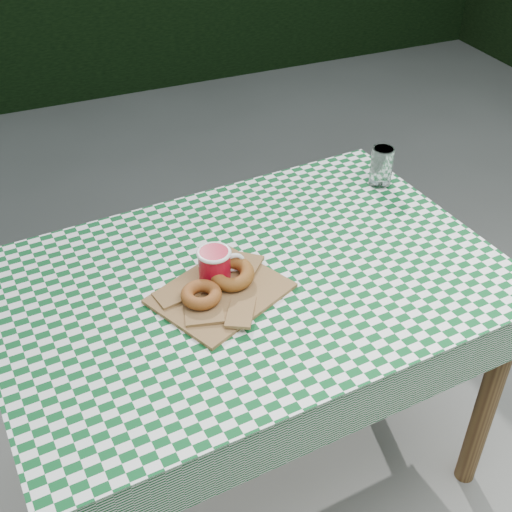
{
  "coord_description": "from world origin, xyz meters",
  "views": [
    {
      "loc": [
        -0.65,
        -1.3,
        1.8
      ],
      "look_at": [
        -0.13,
        -0.07,
        0.79
      ],
      "focal_mm": 46.46,
      "sensor_mm": 36.0,
      "label": 1
    }
  ],
  "objects": [
    {
      "name": "ground",
      "position": [
        0.0,
        0.0,
        0.0
      ],
      "size": [
        60.0,
        60.0,
        0.0
      ],
      "primitive_type": "plane",
      "color": "#595954",
      "rests_on": "ground"
    },
    {
      "name": "table",
      "position": [
        -0.16,
        -0.11,
        0.38
      ],
      "size": [
        1.32,
        0.93,
        0.75
      ],
      "primitive_type": "cube",
      "rotation": [
        0.0,
        0.0,
        0.08
      ],
      "color": "#54331C",
      "rests_on": "ground"
    },
    {
      "name": "tablecloth",
      "position": [
        -0.16,
        -0.11,
        0.75
      ],
      "size": [
        1.34,
        0.96,
        0.01
      ],
      "primitive_type": "cube",
      "rotation": [
        0.0,
        0.0,
        0.08
      ],
      "color": "#0B4A1F",
      "rests_on": "table"
    },
    {
      "name": "paper_bag",
      "position": [
        -0.25,
        -0.14,
        0.76
      ],
      "size": [
        0.37,
        0.34,
        0.02
      ],
      "primitive_type": "cube",
      "rotation": [
        0.0,
        0.0,
        0.44
      ],
      "color": "olive",
      "rests_on": "tablecloth"
    },
    {
      "name": "bagel_front",
      "position": [
        -0.3,
        -0.16,
        0.79
      ],
      "size": [
        0.12,
        0.12,
        0.03
      ],
      "primitive_type": "torus",
      "rotation": [
        0.0,
        0.0,
        0.27
      ],
      "color": "brown",
      "rests_on": "paper_bag"
    },
    {
      "name": "bagel_back",
      "position": [
        -0.21,
        -0.11,
        0.79
      ],
      "size": [
        0.14,
        0.14,
        0.03
      ],
      "primitive_type": "torus",
      "rotation": [
        0.0,
        0.0,
        -0.35
      ],
      "color": "brown",
      "rests_on": "paper_bag"
    },
    {
      "name": "coffee_mug",
      "position": [
        -0.24,
        -0.08,
        0.8
      ],
      "size": [
        0.18,
        0.18,
        0.09
      ],
      "primitive_type": null,
      "rotation": [
        0.0,
        0.0,
        -0.12
      ],
      "color": "#AB0B1E",
      "rests_on": "tablecloth"
    },
    {
      "name": "drinking_glass",
      "position": [
        0.38,
        0.16,
        0.82
      ],
      "size": [
        0.07,
        0.07,
        0.12
      ],
      "primitive_type": "cylinder",
      "rotation": [
        0.0,
        0.0,
        0.02
      ],
      "color": "silver",
      "rests_on": "tablecloth"
    }
  ]
}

